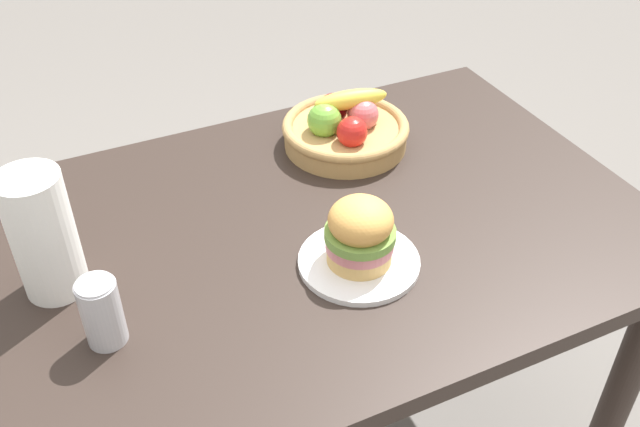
{
  "coord_description": "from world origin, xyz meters",
  "views": [
    {
      "loc": [
        -0.43,
        -1.01,
        1.64
      ],
      "look_at": [
        0.02,
        -0.04,
        0.81
      ],
      "focal_mm": 40.08,
      "sensor_mm": 36.0,
      "label": 1
    }
  ],
  "objects": [
    {
      "name": "dining_table",
      "position": [
        0.0,
        0.0,
        0.65
      ],
      "size": [
        1.4,
        0.9,
        0.75
      ],
      "color": "#2D231E",
      "rests_on": "ground_plane"
    },
    {
      "name": "paper_towel_roll",
      "position": [
        -0.46,
        0.03,
        0.87
      ],
      "size": [
        0.11,
        0.11,
        0.24
      ],
      "primitive_type": "cylinder",
      "color": "white",
      "rests_on": "dining_table"
    },
    {
      "name": "fruit_basket",
      "position": [
        0.22,
        0.23,
        0.79
      ],
      "size": [
        0.29,
        0.29,
        0.14
      ],
      "color": "tan",
      "rests_on": "dining_table"
    },
    {
      "name": "soda_can",
      "position": [
        -0.41,
        -0.13,
        0.81
      ],
      "size": [
        0.07,
        0.07,
        0.13
      ],
      "color": "silver",
      "rests_on": "dining_table"
    },
    {
      "name": "sandwich",
      "position": [
        0.06,
        -0.14,
        0.83
      ],
      "size": [
        0.13,
        0.13,
        0.13
      ],
      "color": "#DBAD60",
      "rests_on": "plate"
    },
    {
      "name": "plate",
      "position": [
        0.06,
        -0.14,
        0.76
      ],
      "size": [
        0.23,
        0.23,
        0.01
      ],
      "primitive_type": "cylinder",
      "color": "white",
      "rests_on": "dining_table"
    }
  ]
}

